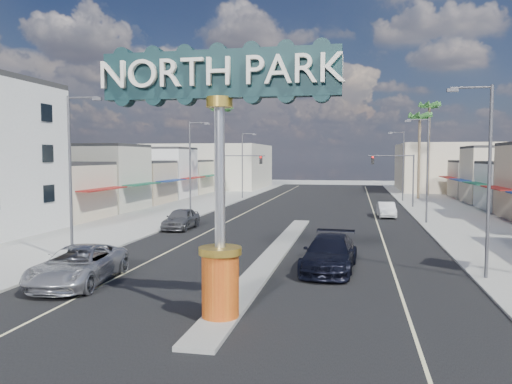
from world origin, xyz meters
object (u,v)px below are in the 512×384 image
at_px(palm_right_mid, 420,121).
at_px(car_parked_left, 181,219).
at_px(palm_left_far, 221,114).
at_px(traffic_signal_left, 239,169).
at_px(palm_right_far, 429,111).
at_px(traffic_signal_right, 397,170).
at_px(suv_right, 330,253).
at_px(streetlight_r_near, 486,171).
at_px(suv_left, 78,265).
at_px(gateway_sign, 219,151).
at_px(car_parked_right, 386,210).
at_px(streetlight_r_far, 402,162).
at_px(streetlight_r_mid, 426,165).
at_px(streetlight_l_near, 73,169).
at_px(streetlight_l_far, 243,162).
at_px(streetlight_l_mid, 192,164).

bearing_deg(palm_right_mid, car_parked_left, -123.67).
height_order(palm_left_far, palm_right_mid, palm_left_far).
distance_m(traffic_signal_left, palm_right_far, 31.22).
bearing_deg(traffic_signal_right, suv_right, -99.89).
distance_m(traffic_signal_left, streetlight_r_near, 39.26).
bearing_deg(suv_right, palm_right_far, 81.07).
xyz_separation_m(palm_left_far, suv_left, (5.35, -44.32, -10.65)).
bearing_deg(traffic_signal_right, gateway_sign, -102.33).
bearing_deg(car_parked_right, palm_left_far, 140.40).
distance_m(traffic_signal_left, traffic_signal_right, 18.37).
height_order(gateway_sign, palm_left_far, palm_left_far).
height_order(gateway_sign, streetlight_r_far, gateway_sign).
height_order(gateway_sign, streetlight_r_mid, gateway_sign).
relative_size(traffic_signal_left, car_parked_right, 1.38).
bearing_deg(suv_left, car_parked_left, 89.35).
bearing_deg(car_parked_left, suv_left, -85.81).
distance_m(streetlight_l_near, streetlight_l_far, 42.00).
bearing_deg(streetlight_l_near, streetlight_r_mid, 43.79).
distance_m(gateway_sign, palm_left_far, 50.06).
relative_size(traffic_signal_left, streetlight_l_near, 0.67).
bearing_deg(streetlight_l_mid, traffic_signal_left, 84.90).
distance_m(gateway_sign, traffic_signal_left, 43.04).
relative_size(gateway_sign, car_parked_left, 1.88).
distance_m(palm_left_far, suv_left, 45.90).
bearing_deg(streetlight_l_far, traffic_signal_right, -22.20).
height_order(streetlight_r_near, palm_right_mid, palm_right_mid).
distance_m(traffic_signal_right, streetlight_l_far, 21.20).
xyz_separation_m(streetlight_r_mid, suv_left, (-18.08, -24.32, -4.22)).
height_order(gateway_sign, palm_right_mid, palm_right_mid).
bearing_deg(palm_left_far, streetlight_r_near, -59.64).
height_order(streetlight_l_mid, car_parked_left, streetlight_l_mid).
relative_size(suv_right, car_parked_right, 1.40).
distance_m(streetlight_r_near, streetlight_r_far, 42.00).
relative_size(suv_left, suv_right, 1.00).
bearing_deg(suv_right, streetlight_r_near, -0.37).
xyz_separation_m(streetlight_l_mid, streetlight_l_far, (0.00, 22.00, 0.00)).
xyz_separation_m(streetlight_r_near, palm_right_mid, (2.57, 46.00, 5.54)).
bearing_deg(traffic_signal_right, streetlight_l_mid, -144.50).
xyz_separation_m(gateway_sign, streetlight_r_mid, (10.43, 28.02, -0.86)).
bearing_deg(streetlight_l_mid, gateway_sign, -69.58).
relative_size(traffic_signal_left, palm_right_mid, 0.50).
height_order(streetlight_l_mid, streetlight_r_near, same).
distance_m(streetlight_l_near, palm_left_far, 40.59).
height_order(gateway_sign, palm_right_far, palm_right_far).
xyz_separation_m(traffic_signal_right, suv_left, (-16.83, -38.32, -3.43)).
relative_size(streetlight_l_far, streetlight_r_near, 1.00).
xyz_separation_m(gateway_sign, traffic_signal_left, (-9.18, 42.02, -1.65)).
height_order(streetlight_l_far, suv_left, streetlight_l_far).
bearing_deg(streetlight_l_mid, streetlight_l_near, -90.00).
bearing_deg(car_parked_left, streetlight_l_far, 92.55).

